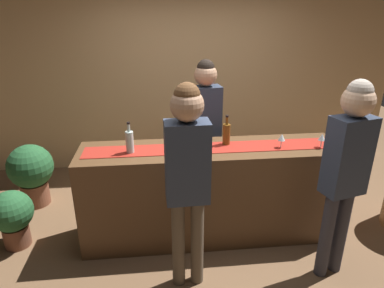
# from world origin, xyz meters

# --- Properties ---
(ground_plane) EXTENTS (10.00, 10.00, 0.00)m
(ground_plane) POSITION_xyz_m (0.00, 0.00, 0.00)
(ground_plane) COLOR brown
(back_wall) EXTENTS (6.00, 0.12, 2.90)m
(back_wall) POSITION_xyz_m (0.00, 1.90, 1.45)
(back_wall) COLOR tan
(back_wall) RESTS_ON ground
(bar_counter) EXTENTS (2.57, 0.60, 0.99)m
(bar_counter) POSITION_xyz_m (0.00, 0.00, 0.50)
(bar_counter) COLOR #543821
(bar_counter) RESTS_ON ground
(counter_runner_cloth) EXTENTS (2.44, 0.28, 0.01)m
(counter_runner_cloth) POSITION_xyz_m (0.00, 0.00, 1.00)
(counter_runner_cloth) COLOR maroon
(counter_runner_cloth) RESTS_ON bar_counter
(wine_bottle_amber) EXTENTS (0.07, 0.07, 0.30)m
(wine_bottle_amber) POSITION_xyz_m (0.16, 0.07, 1.11)
(wine_bottle_amber) COLOR brown
(wine_bottle_amber) RESTS_ON bar_counter
(wine_bottle_clear) EXTENTS (0.07, 0.07, 0.30)m
(wine_bottle_clear) POSITION_xyz_m (-0.77, -0.04, 1.11)
(wine_bottle_clear) COLOR #B2C6C1
(wine_bottle_clear) RESTS_ON bar_counter
(wine_glass_near_customer) EXTENTS (0.07, 0.07, 0.14)m
(wine_glass_near_customer) POSITION_xyz_m (1.06, -0.11, 1.10)
(wine_glass_near_customer) COLOR silver
(wine_glass_near_customer) RESTS_ON bar_counter
(wine_glass_mid_counter) EXTENTS (0.07, 0.07, 0.14)m
(wine_glass_mid_counter) POSITION_xyz_m (0.67, -0.07, 1.10)
(wine_glass_mid_counter) COLOR silver
(wine_glass_mid_counter) RESTS_ON bar_counter
(bartender) EXTENTS (0.36, 0.25, 1.76)m
(bartender) POSITION_xyz_m (0.02, 0.58, 1.10)
(bartender) COLOR #26262B
(bartender) RESTS_ON ground
(customer_sipping) EXTENTS (0.38, 0.28, 1.78)m
(customer_sipping) POSITION_xyz_m (0.99, -0.67, 1.11)
(customer_sipping) COLOR #33333D
(customer_sipping) RESTS_ON ground
(customer_browsing) EXTENTS (0.35, 0.25, 1.78)m
(customer_browsing) POSITION_xyz_m (-0.30, -0.66, 1.11)
(customer_browsing) COLOR brown
(customer_browsing) RESTS_ON ground
(potted_plant_tall) EXTENTS (0.53, 0.53, 0.77)m
(potted_plant_tall) POSITION_xyz_m (-2.03, 0.83, 0.45)
(potted_plant_tall) COLOR brown
(potted_plant_tall) RESTS_ON ground
(potted_plant_small) EXTENTS (0.41, 0.41, 0.61)m
(potted_plant_small) POSITION_xyz_m (-1.98, 0.02, 0.35)
(potted_plant_small) COLOR brown
(potted_plant_small) RESTS_ON ground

